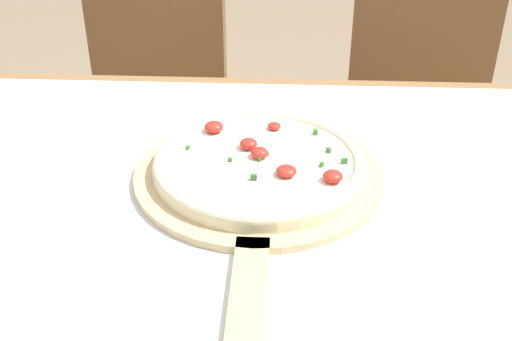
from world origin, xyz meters
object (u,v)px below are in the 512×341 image
(pizza, at_px, (257,163))
(chair_left, at_px, (151,99))
(chair_right, at_px, (419,105))
(pizza_peel, at_px, (256,181))

(pizza, height_order, chair_left, chair_left)
(pizza, xyz_separation_m, chair_right, (0.40, 0.71, -0.24))
(pizza_peel, bearing_deg, pizza, 89.38)
(chair_right, bearing_deg, chair_left, -174.82)
(pizza_peel, relative_size, chair_right, 0.66)
(chair_right, bearing_deg, pizza_peel, -113.13)
(pizza_peel, distance_m, pizza, 0.03)
(pizza_peel, bearing_deg, chair_right, 61.71)
(pizza, height_order, chair_right, chair_right)
(pizza, relative_size, chair_left, 0.36)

